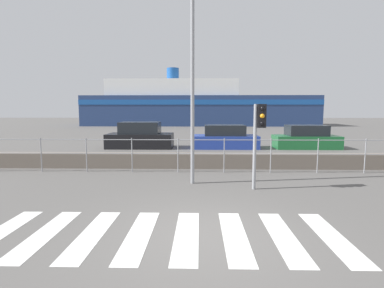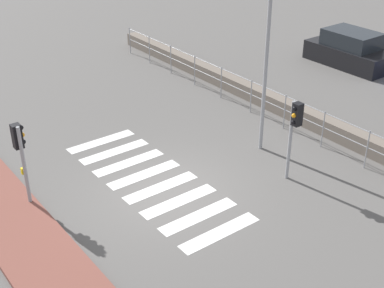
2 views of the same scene
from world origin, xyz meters
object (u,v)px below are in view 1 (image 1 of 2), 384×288
Objects in this scene: ferry_boat at (195,106)px; parked_car_green at (306,138)px; streetlamp at (192,51)px; parked_car_blue at (224,138)px; traffic_light_far at (259,127)px; parked_car_black at (140,137)px.

ferry_boat reaches higher than parked_car_green.
ferry_boat reaches higher than streetlamp.
parked_car_blue is 4.96m from parked_car_green.
parked_car_blue is (2.29, -27.17, -2.23)m from ferry_boat.
parked_car_blue is at bearing 79.11° from streetlamp.
traffic_light_far is 0.66× the size of parked_car_green.
parked_car_green is (4.77, 9.60, -1.24)m from traffic_light_far.
traffic_light_far is 0.62× the size of parked_car_blue.
ferry_boat reaches higher than traffic_light_far.
streetlamp reaches higher than traffic_light_far.
parked_car_black is (-5.38, 9.60, -1.17)m from traffic_light_far.
streetlamp is at bearing -126.31° from parked_car_green.
parked_car_black reaches higher than parked_car_green.
ferry_boat is 28.21m from parked_car_green.
streetlamp is at bearing -89.16° from ferry_boat.
parked_car_black is at bearing 110.57° from streetlamp.
streetlamp is at bearing 166.82° from traffic_light_far.
traffic_light_far is at bearing -88.87° from parked_car_blue.
ferry_boat is 8.49× the size of parked_car_black.
parked_car_black is 5.19m from parked_car_blue.
ferry_boat reaches higher than parked_car_black.
traffic_light_far is 11.06m from parked_car_black.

